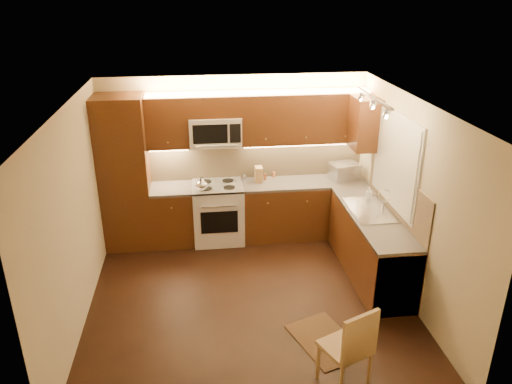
{
  "coord_description": "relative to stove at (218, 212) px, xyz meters",
  "views": [
    {
      "loc": [
        -0.57,
        -5.27,
        3.73
      ],
      "look_at": [
        0.15,
        0.55,
        1.25
      ],
      "focal_mm": 34.79,
      "sensor_mm": 36.0,
      "label": 1
    }
  ],
  "objects": [
    {
      "name": "sink",
      "position": [
        2.0,
        -1.12,
        0.52
      ],
      "size": [
        0.52,
        0.86,
        0.15
      ],
      "primitive_type": null,
      "color": "silver",
      "rests_on": "counter_right"
    },
    {
      "name": "counter_back_left",
      "position": [
        -0.69,
        0.02,
        0.42
      ],
      "size": [
        0.62,
        0.6,
        0.04
      ],
      "primitive_type": "cube",
      "color": "#312F2D",
      "rests_on": "base_cab_back_left"
    },
    {
      "name": "backsplash_right",
      "position": [
        2.29,
        -1.28,
        0.74
      ],
      "size": [
        0.02,
        2.0,
        0.6
      ],
      "primitive_type": "cube",
      "color": "tan",
      "rests_on": "wall_right"
    },
    {
      "name": "rug",
      "position": [
        1.06,
        -2.58,
        -0.45
      ],
      "size": [
        0.83,
        1.0,
        0.01
      ],
      "primitive_type": "cube",
      "rotation": [
        0.0,
        0.0,
        0.34
      ],
      "color": "black",
      "rests_on": "floor"
    },
    {
      "name": "soap_bottle",
      "position": [
        2.11,
        -0.74,
        0.52
      ],
      "size": [
        0.09,
        0.09,
        0.17
      ],
      "primitive_type": "imported",
      "rotation": [
        0.0,
        0.0,
        -0.17
      ],
      "color": "silver",
      "rests_on": "counter_right"
    },
    {
      "name": "spice_jar_a",
      "position": [
        0.44,
        0.23,
        0.48
      ],
      "size": [
        0.05,
        0.05,
        0.09
      ],
      "primitive_type": "cylinder",
      "rotation": [
        0.0,
        0.0,
        0.31
      ],
      "color": "silver",
      "rests_on": "counter_back_right"
    },
    {
      "name": "faucet",
      "position": [
        2.18,
        -1.12,
        0.59
      ],
      "size": [
        0.2,
        0.04,
        0.3
      ],
      "primitive_type": null,
      "color": "silver",
      "rests_on": "counter_right"
    },
    {
      "name": "spice_jar_d",
      "position": [
        0.9,
        0.26,
        0.48
      ],
      "size": [
        0.05,
        0.05,
        0.09
      ],
      "primitive_type": "cylinder",
      "rotation": [
        0.0,
        0.0,
        0.08
      ],
      "color": "#A15B30",
      "rests_on": "counter_back_right"
    },
    {
      "name": "counter_right",
      "position": [
        2.0,
        -1.28,
        0.42
      ],
      "size": [
        0.6,
        2.0,
        0.04
      ],
      "primitive_type": "cube",
      "color": "#312F2D",
      "rests_on": "base_cab_right"
    },
    {
      "name": "upper_cab_right_corner",
      "position": [
        2.12,
        -0.28,
        1.42
      ],
      "size": [
        0.35,
        0.5,
        0.75
      ],
      "primitive_type": "cube",
      "color": "#40220D",
      "rests_on": "wall_right"
    },
    {
      "name": "floor",
      "position": [
        0.3,
        -1.68,
        -0.46
      ],
      "size": [
        4.0,
        4.0,
        0.01
      ],
      "primitive_type": "cube",
      "color": "black",
      "rests_on": "ground"
    },
    {
      "name": "pantry",
      "position": [
        -1.35,
        0.02,
        0.69
      ],
      "size": [
        0.7,
        0.6,
        2.3
      ],
      "primitive_type": "cube",
      "color": "#40220D",
      "rests_on": "floor"
    },
    {
      "name": "wall_right",
      "position": [
        2.3,
        -1.68,
        0.79
      ],
      "size": [
        0.01,
        4.0,
        2.5
      ],
      "primitive_type": "cube",
      "color": "#BFB08B",
      "rests_on": "ground"
    },
    {
      "name": "knife_block",
      "position": [
        0.64,
        0.11,
        0.56
      ],
      "size": [
        0.11,
        0.17,
        0.24
      ],
      "primitive_type": "cube",
      "rotation": [
        0.0,
        0.0,
        -0.01
      ],
      "color": "#B0854F",
      "rests_on": "counter_back_right"
    },
    {
      "name": "track_light_bar",
      "position": [
        1.85,
        -1.27,
        2.0
      ],
      "size": [
        0.04,
        1.2,
        0.03
      ],
      "primitive_type": "cube",
      "color": "silver",
      "rests_on": "ceiling"
    },
    {
      "name": "toaster_oven",
      "position": [
        1.98,
        0.06,
        0.57
      ],
      "size": [
        0.49,
        0.41,
        0.25
      ],
      "primitive_type": "cube",
      "rotation": [
        0.0,
        0.0,
        0.24
      ],
      "color": "silver",
      "rests_on": "counter_back_right"
    },
    {
      "name": "stove",
      "position": [
        0.0,
        0.0,
        0.0
      ],
      "size": [
        0.76,
        0.65,
        0.92
      ],
      "primitive_type": null,
      "color": "silver",
      "rests_on": "floor"
    },
    {
      "name": "ceiling",
      "position": [
        0.3,
        -1.68,
        2.04
      ],
      "size": [
        4.0,
        4.0,
        0.01
      ],
      "primitive_type": "cube",
      "color": "beige",
      "rests_on": "ground"
    },
    {
      "name": "wall_left",
      "position": [
        -1.7,
        -1.68,
        0.79
      ],
      "size": [
        0.01,
        4.0,
        2.5
      ],
      "primitive_type": "cube",
      "color": "#BFB08B",
      "rests_on": "ground"
    },
    {
      "name": "microwave",
      "position": [
        0.0,
        0.14,
        1.26
      ],
      "size": [
        0.76,
        0.38,
        0.44
      ],
      "primitive_type": null,
      "color": "silver",
      "rests_on": "wall_back"
    },
    {
      "name": "wall_back",
      "position": [
        0.3,
        0.32,
        0.79
      ],
      "size": [
        4.0,
        0.01,
        2.5
      ],
      "primitive_type": "cube",
      "color": "#BFB08B",
      "rests_on": "ground"
    },
    {
      "name": "counter_back_right",
      "position": [
        1.34,
        0.02,
        0.42
      ],
      "size": [
        1.92,
        0.6,
        0.04
      ],
      "primitive_type": "cube",
      "color": "#312F2D",
      "rests_on": "base_cab_back_right"
    },
    {
      "name": "base_cab_back_right",
      "position": [
        1.34,
        0.02,
        -0.03
      ],
      "size": [
        1.92,
        0.6,
        0.86
      ],
      "primitive_type": "cube",
      "color": "#40220D",
      "rests_on": "floor"
    },
    {
      "name": "base_cab_right",
      "position": [
        2.0,
        -1.28,
        -0.03
      ],
      "size": [
        0.6,
        2.0,
        0.86
      ],
      "primitive_type": "cube",
      "color": "#40220D",
      "rests_on": "floor"
    },
    {
      "name": "upper_cab_back_right",
      "position": [
        1.34,
        0.15,
        1.42
      ],
      "size": [
        1.92,
        0.35,
        0.75
      ],
      "primitive_type": "cube",
      "color": "#40220D",
      "rests_on": "wall_back"
    },
    {
      "name": "spice_jar_b",
      "position": [
        0.75,
        0.17,
        0.49
      ],
      "size": [
        0.05,
        0.05,
        0.1
      ],
      "primitive_type": "cylinder",
      "rotation": [
        0.0,
        0.0,
        0.14
      ],
      "color": "brown",
      "rests_on": "counter_back_right"
    },
    {
      "name": "backsplash_back",
      "position": [
        0.65,
        0.31,
        0.74
      ],
      "size": [
        3.3,
        0.02,
        0.6
      ],
      "primitive_type": "cube",
      "color": "tan",
      "rests_on": "wall_back"
    },
    {
      "name": "upper_cab_back_left",
      "position": [
        -0.69,
        0.15,
        1.42
      ],
      "size": [
        0.62,
        0.35,
        0.75
      ],
      "primitive_type": "cube",
      "color": "#40220D",
      "rests_on": "wall_back"
    },
    {
      "name": "dining_chair",
      "position": [
        1.07,
        -3.21,
        0.01
      ],
      "size": [
        0.55,
        0.55,
        0.94
      ],
      "primitive_type": null,
      "rotation": [
        0.0,
        0.0,
        0.42
      ],
      "color": "#B0854F",
      "rests_on": "floor"
    },
    {
      "name": "dishwasher",
      "position": [
        2.0,
        -1.98,
        -0.03
      ],
      "size": [
        0.58,
        0.6,
        0.84
      ],
      "primitive_type": "cube",
      "color": "silver",
      "rests_on": "floor"
    },
    {
      "name": "kettle",
      "position": [
        -0.23,
        -0.18,
        0.57
      ],
      "size": [
        0.24,
        0.24,
        0.21
      ],
      "primitive_type": null,
      "rotation": [
        0.0,
        0.0,
        -0.4
      ],
      "color": "silver",
      "rests_on": "stove"
    },
    {
      "name": "window_blinds",
      "position": [
        2.27,
        -1.12,
        1.14
      ],
      "size": [
        0.02,
        1.36,
        1.16
      ],
      "primitive_type": "cube",
      "color": "silver",
      "rests_on": "wall_right"
    },
    {
      "name": "base_cab_back_left",
      "position": [
        -0.69,
        0.02,
        -0.03
      ],
      "size": [
        0.62,
        0.6,
        0.86
      ],
      "primitive_type": "cube",
      "color": "#40220D",
      "rests_on": "floor"
    },
    {
      "name": "upper_cab_bridge",
      "position": [
        0.0,
        0.15,
        1.63
      ],
      "size": [
        0.76,
        0.35,
        0.31
      ],
      "primitive_type": "cube",
      "color": "#40220D",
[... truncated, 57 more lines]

